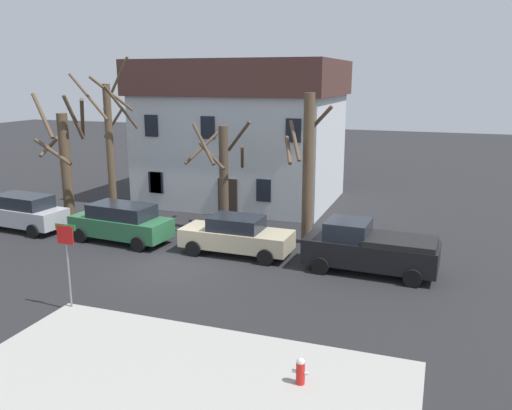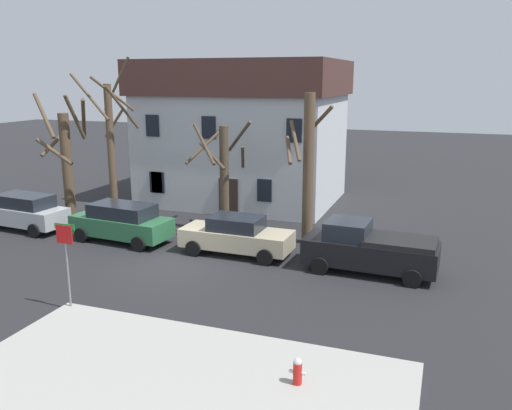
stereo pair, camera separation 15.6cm
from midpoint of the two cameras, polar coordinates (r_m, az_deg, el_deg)
ground_plane at (r=21.84m, az=-8.85°, el=-6.48°), size 120.00×120.00×0.00m
sidewalk_slab at (r=13.90m, az=-8.21°, el=-18.57°), size 11.33×6.06×0.12m
building_main at (r=32.41m, az=-1.16°, el=7.96°), size 11.48×8.66×8.38m
tree_bare_near at (r=29.54m, az=-19.52°, el=4.68°), size 2.95×2.96×6.65m
tree_bare_mid at (r=27.97m, az=-15.10°, el=6.24°), size 2.91×2.35×8.43m
tree_bare_far at (r=25.60m, az=-3.35°, el=3.47°), size 3.11×3.30×5.46m
tree_bare_end at (r=23.86m, az=5.73°, el=4.10°), size 2.23×2.22×6.78m
car_silver_wagon at (r=28.76m, az=-23.44°, el=-0.64°), size 4.66×2.26×1.78m
car_green_wagon at (r=25.22m, az=-14.03°, el=-1.78°), size 4.87×2.34×1.79m
car_beige_sedan at (r=22.73m, az=-1.91°, el=-3.28°), size 4.80×2.05×1.68m
pickup_truck_black at (r=21.13m, az=12.24°, el=-4.57°), size 5.16×2.40×1.99m
fire_hydrant at (r=13.57m, az=4.82°, el=-17.28°), size 0.42×0.22×0.69m
street_sign_pole at (r=18.05m, az=-19.48°, el=-4.62°), size 0.76×0.07×2.91m
bicycle_leaning at (r=29.22m, az=-13.24°, el=-0.78°), size 1.74×0.31×1.03m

